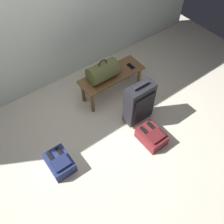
{
  "coord_description": "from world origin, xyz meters",
  "views": [
    {
      "loc": [
        -0.93,
        -1.35,
        2.86
      ],
      "look_at": [
        0.3,
        0.3,
        0.25
      ],
      "focal_mm": 38.62,
      "sensor_mm": 36.0,
      "label": 1
    }
  ],
  "objects_px": {
    "bench": "(112,77)",
    "suitcase_upright_charcoal": "(139,103)",
    "backpack_maroon": "(152,136)",
    "cell_phone": "(131,66)",
    "backpack_navy": "(60,163)",
    "duffel_bag_olive": "(103,71)"
  },
  "relations": [
    {
      "from": "bench",
      "to": "suitcase_upright_charcoal",
      "type": "distance_m",
      "value": 0.64
    },
    {
      "from": "bench",
      "to": "backpack_maroon",
      "type": "distance_m",
      "value": 1.07
    },
    {
      "from": "bench",
      "to": "cell_phone",
      "type": "xyz_separation_m",
      "value": [
        0.33,
        -0.04,
        0.07
      ]
    },
    {
      "from": "bench",
      "to": "suitcase_upright_charcoal",
      "type": "bearing_deg",
      "value": -90.87
    },
    {
      "from": "suitcase_upright_charcoal",
      "to": "backpack_navy",
      "type": "bearing_deg",
      "value": 179.65
    },
    {
      "from": "duffel_bag_olive",
      "to": "backpack_maroon",
      "type": "relative_size",
      "value": 1.16
    },
    {
      "from": "backpack_navy",
      "to": "duffel_bag_olive",
      "type": "bearing_deg",
      "value": 29.32
    },
    {
      "from": "duffel_bag_olive",
      "to": "backpack_maroon",
      "type": "height_order",
      "value": "duffel_bag_olive"
    },
    {
      "from": "bench",
      "to": "backpack_navy",
      "type": "xyz_separation_m",
      "value": [
        -1.28,
        -0.64,
        -0.26
      ]
    },
    {
      "from": "backpack_maroon",
      "to": "backpack_navy",
      "type": "bearing_deg",
      "value": 161.45
    },
    {
      "from": "bench",
      "to": "backpack_maroon",
      "type": "bearing_deg",
      "value": -95.12
    },
    {
      "from": "bench",
      "to": "backpack_maroon",
      "type": "relative_size",
      "value": 2.63
    },
    {
      "from": "bench",
      "to": "backpack_maroon",
      "type": "xyz_separation_m",
      "value": [
        -0.09,
        -1.04,
        -0.26
      ]
    },
    {
      "from": "cell_phone",
      "to": "bench",
      "type": "bearing_deg",
      "value": 173.27
    },
    {
      "from": "cell_phone",
      "to": "suitcase_upright_charcoal",
      "type": "height_order",
      "value": "suitcase_upright_charcoal"
    },
    {
      "from": "suitcase_upright_charcoal",
      "to": "backpack_maroon",
      "type": "height_order",
      "value": "suitcase_upright_charcoal"
    },
    {
      "from": "backpack_maroon",
      "to": "suitcase_upright_charcoal",
      "type": "bearing_deg",
      "value": 78.02
    },
    {
      "from": "cell_phone",
      "to": "backpack_navy",
      "type": "xyz_separation_m",
      "value": [
        -1.61,
        -0.6,
        -0.32
      ]
    },
    {
      "from": "bench",
      "to": "suitcase_upright_charcoal",
      "type": "xyz_separation_m",
      "value": [
        -0.01,
        -0.64,
        0.02
      ]
    },
    {
      "from": "backpack_maroon",
      "to": "backpack_navy",
      "type": "height_order",
      "value": "same"
    },
    {
      "from": "suitcase_upright_charcoal",
      "to": "bench",
      "type": "bearing_deg",
      "value": 89.13
    },
    {
      "from": "duffel_bag_olive",
      "to": "backpack_navy",
      "type": "distance_m",
      "value": 1.37
    }
  ]
}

